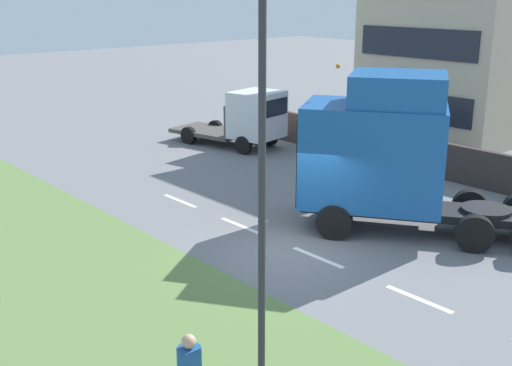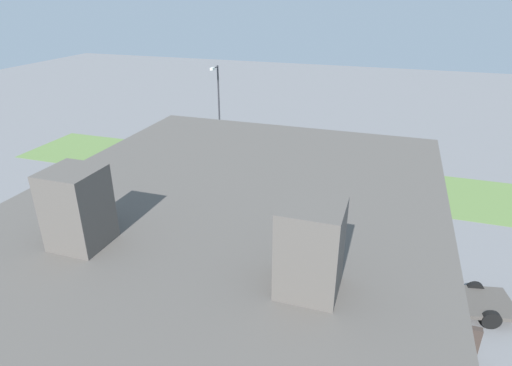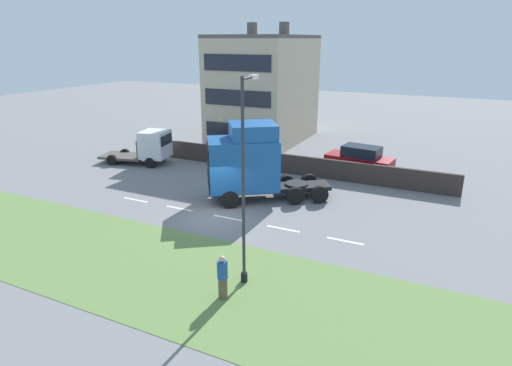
{
  "view_description": "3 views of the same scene",
  "coord_description": "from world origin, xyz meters",
  "px_view_note": "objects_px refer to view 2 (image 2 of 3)",
  "views": [
    {
      "loc": [
        -11.7,
        -11.47,
        6.86
      ],
      "look_at": [
        -1.44,
        0.17,
        2.17
      ],
      "focal_mm": 45.0,
      "sensor_mm": 36.0,
      "label": 1
    },
    {
      "loc": [
        23.1,
        7.85,
        12.75
      ],
      "look_at": [
        0.64,
        0.44,
        2.12
      ],
      "focal_mm": 30.0,
      "sensor_mm": 36.0,
      "label": 2
    },
    {
      "loc": [
        -18.55,
        -11.24,
        9.18
      ],
      "look_at": [
        -0.61,
        -2.65,
        2.47
      ],
      "focal_mm": 30.0,
      "sensor_mm": 36.0,
      "label": 3
    }
  ],
  "objects_px": {
    "flatbed_truck": "(420,281)",
    "pedestrian": "(230,154)",
    "parked_car": "(65,276)",
    "lamp_post": "(219,123)",
    "lorry_cab": "(229,194)"
  },
  "relations": [
    {
      "from": "parked_car",
      "to": "lamp_post",
      "type": "bearing_deg",
      "value": -175.51
    },
    {
      "from": "pedestrian",
      "to": "lamp_post",
      "type": "bearing_deg",
      "value": -7.99
    },
    {
      "from": "parked_car",
      "to": "lamp_post",
      "type": "distance_m",
      "value": 16.28
    },
    {
      "from": "flatbed_truck",
      "to": "parked_car",
      "type": "bearing_deg",
      "value": 93.48
    },
    {
      "from": "lorry_cab",
      "to": "lamp_post",
      "type": "bearing_deg",
      "value": 171.68
    },
    {
      "from": "parked_car",
      "to": "pedestrian",
      "type": "bearing_deg",
      "value": -175.9
    },
    {
      "from": "lorry_cab",
      "to": "parked_car",
      "type": "height_order",
      "value": "lorry_cab"
    },
    {
      "from": "flatbed_truck",
      "to": "pedestrian",
      "type": "xyz_separation_m",
      "value": [
        -13.31,
        -14.03,
        -0.52
      ]
    },
    {
      "from": "lorry_cab",
      "to": "pedestrian",
      "type": "height_order",
      "value": "lorry_cab"
    },
    {
      "from": "lorry_cab",
      "to": "parked_car",
      "type": "relative_size",
      "value": 1.49
    },
    {
      "from": "pedestrian",
      "to": "lorry_cab",
      "type": "bearing_deg",
      "value": 21.44
    },
    {
      "from": "flatbed_truck",
      "to": "pedestrian",
      "type": "height_order",
      "value": "flatbed_truck"
    },
    {
      "from": "parked_car",
      "to": "lorry_cab",
      "type": "bearing_deg",
      "value": 155.66
    },
    {
      "from": "lamp_post",
      "to": "pedestrian",
      "type": "relative_size",
      "value": 4.57
    },
    {
      "from": "parked_car",
      "to": "lamp_post",
      "type": "xyz_separation_m",
      "value": [
        -16.01,
        0.91,
        2.81
      ]
    }
  ]
}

